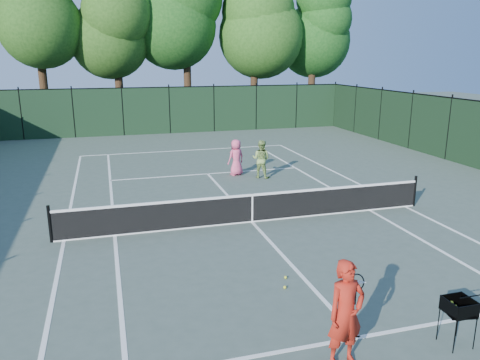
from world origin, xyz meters
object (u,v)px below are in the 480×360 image
object	(u,v)px
coach	(346,314)
player_green	(261,159)
loose_ball_midcourt	(286,277)
player_pink	(236,157)
loose_ball_near_cart	(285,287)
ball_hopper	(459,307)

from	to	relation	value
coach	player_green	bearing A→B (deg)	70.57
player_green	loose_ball_midcourt	world-z (taller)	player_green
player_pink	loose_ball_near_cart	distance (m)	10.33
player_green	loose_ball_near_cart	size ratio (longest dim) A/B	23.53
coach	player_pink	bearing A→B (deg)	75.07
coach	loose_ball_midcourt	distance (m)	3.25
player_pink	ball_hopper	bearing A→B (deg)	71.94
coach	player_green	xyz separation A→B (m)	(2.64, 12.11, -0.12)
coach	ball_hopper	size ratio (longest dim) A/B	2.08
player_green	ball_hopper	world-z (taller)	player_green
coach	player_green	size ratio (longest dim) A/B	1.15
loose_ball_near_cart	loose_ball_midcourt	size ratio (longest dim) A/B	1.00
ball_hopper	loose_ball_near_cart	world-z (taller)	ball_hopper
player_pink	loose_ball_midcourt	xyz separation A→B (m)	(-1.55, -9.71, -0.74)
player_pink	coach	bearing A→B (deg)	62.36
loose_ball_near_cart	player_green	bearing A→B (deg)	74.45
loose_ball_near_cart	coach	bearing A→B (deg)	-90.36
ball_hopper	loose_ball_near_cart	bearing A→B (deg)	139.08
coach	player_pink	xyz separation A→B (m)	(1.76, 12.83, -0.14)
coach	player_green	world-z (taller)	coach
coach	ball_hopper	xyz separation A→B (m)	(2.16, -0.09, -0.18)
loose_ball_midcourt	player_pink	bearing A→B (deg)	80.93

